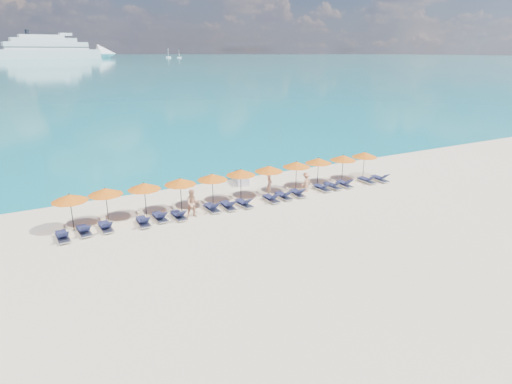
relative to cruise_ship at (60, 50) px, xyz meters
name	(u,v)px	position (x,y,z in m)	size (l,w,h in m)	color
ground	(279,224)	(-37.93, -573.69, -10.09)	(1400.00, 1400.00, 0.00)	beige
sea	(25,58)	(-37.93, 86.31, -10.08)	(1600.00, 1300.00, 0.01)	#1FA9B2
cruise_ship	(60,50)	(0.00, 0.00, 0.00)	(140.96, 43.13, 38.76)	white
sailboat_near	(179,57)	(140.34, -30.20, -9.01)	(5.73, 1.91, 10.51)	white
sailboat_far	(168,57)	(131.64, -11.06, -8.84)	(6.64, 2.21, 12.17)	white
jetski	(240,178)	(-36.17, -564.77, -9.73)	(1.43, 2.57, 0.86)	silver
beachgoer_a	(269,184)	(-35.76, -568.73, -9.22)	(0.63, 0.41, 1.72)	tan
beachgoer_b	(193,204)	(-42.15, -570.09, -9.17)	(0.89, 0.52, 1.84)	tan
beachgoer_c	(306,182)	(-32.87, -569.22, -9.34)	(0.96, 0.45, 1.49)	tan
umbrella_0	(70,198)	(-49.10, -568.63, -8.07)	(2.10, 2.10, 2.28)	black
umbrella_1	(105,191)	(-47.07, -568.41, -8.07)	(2.10, 2.10, 2.28)	black
umbrella_2	(144,186)	(-44.73, -568.48, -8.07)	(2.10, 2.10, 2.28)	black
umbrella_3	(180,181)	(-42.41, -568.59, -8.07)	(2.10, 2.10, 2.28)	black
umbrella_4	(212,177)	(-40.16, -568.61, -8.07)	(2.10, 2.10, 2.28)	black
umbrella_5	(241,172)	(-37.96, -568.50, -8.07)	(2.10, 2.10, 2.28)	black
umbrella_6	(269,169)	(-35.76, -568.60, -8.07)	(2.10, 2.10, 2.28)	black
umbrella_7	(296,164)	(-33.31, -568.52, -8.07)	(2.10, 2.10, 2.28)	black
umbrella_8	(318,161)	(-31.19, -568.38, -8.07)	(2.10, 2.10, 2.28)	black
umbrella_9	(343,158)	(-28.91, -568.57, -8.07)	(2.10, 2.10, 2.28)	black
umbrella_10	(365,155)	(-26.68, -568.56, -8.07)	(2.10, 2.10, 2.28)	black
lounger_0	(63,236)	(-49.82, -569.86, -9.85)	(0.72, 1.73, 0.66)	silver
lounger_1	(84,230)	(-48.64, -569.56, -9.85)	(0.75, 1.74, 0.66)	silver
lounger_2	(106,226)	(-47.44, -569.58, -9.85)	(0.71, 1.73, 0.66)	silver
lounger_3	(143,221)	(-45.29, -569.86, -9.85)	(0.64, 1.71, 0.66)	silver
lounger_4	(160,217)	(-44.18, -569.58, -9.85)	(0.71, 1.73, 0.66)	silver
lounger_5	(179,215)	(-43.05, -569.87, -9.85)	(0.69, 1.72, 0.66)	silver
lounger_6	(212,208)	(-40.68, -569.61, -9.85)	(0.69, 1.72, 0.66)	silver
lounger_7	(228,205)	(-39.56, -569.76, -9.85)	(0.66, 1.71, 0.66)	silver
lounger_8	(244,203)	(-38.42, -569.85, -9.85)	(0.79, 1.75, 0.66)	silver
lounger_9	(271,198)	(-36.29, -569.88, -9.85)	(0.65, 1.71, 0.66)	silver
lounger_10	(283,195)	(-35.20, -569.78, -9.85)	(0.69, 1.72, 0.66)	silver
lounger_11	(298,193)	(-33.98, -569.78, -9.85)	(0.77, 1.75, 0.66)	silver
lounger_12	(322,187)	(-31.64, -569.57, -9.85)	(0.72, 1.73, 0.66)	silver
lounger_13	(332,185)	(-30.63, -569.55, -9.85)	(0.76, 1.75, 0.66)	silver
lounger_14	(345,184)	(-29.49, -569.62, -9.85)	(0.74, 1.74, 0.66)	silver
lounger_15	(367,180)	(-27.27, -569.68, -9.85)	(0.68, 1.72, 0.66)	silver
lounger_16	(380,178)	(-26.04, -569.86, -9.85)	(0.64, 1.71, 0.66)	silver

